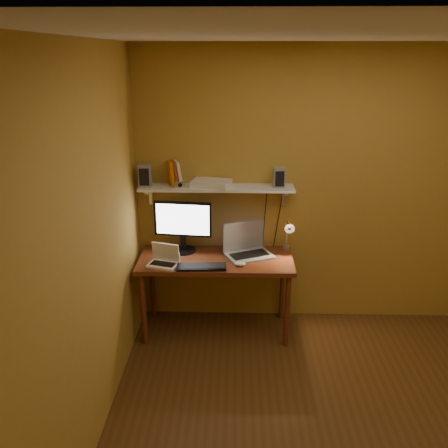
{
  "coord_description": "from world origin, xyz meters",
  "views": [
    {
      "loc": [
        -0.77,
        -2.66,
        2.51
      ],
      "look_at": [
        -0.87,
        1.18,
        1.12
      ],
      "focal_mm": 38.0,
      "sensor_mm": 36.0,
      "label": 1
    }
  ],
  "objects_px": {
    "desk": "(216,267)",
    "mouse": "(240,264)",
    "shelf_camera": "(180,184)",
    "laptop": "(247,246)",
    "netbook": "(164,259)",
    "speaker_left": "(145,176)",
    "speaker_right": "(279,177)",
    "desk_lamp": "(288,233)",
    "monitor": "(183,224)",
    "router": "(211,183)",
    "keyboard": "(202,267)",
    "wall_shelf": "(216,188)"
  },
  "relations": [
    {
      "from": "desk",
      "to": "mouse",
      "type": "height_order",
      "value": "mouse"
    },
    {
      "from": "desk",
      "to": "shelf_camera",
      "type": "distance_m",
      "value": 0.82
    },
    {
      "from": "laptop",
      "to": "shelf_camera",
      "type": "bearing_deg",
      "value": 152.66
    },
    {
      "from": "netbook",
      "to": "speaker_left",
      "type": "xyz_separation_m",
      "value": [
        -0.19,
        0.32,
        0.67
      ]
    },
    {
      "from": "desk",
      "to": "speaker_right",
      "type": "height_order",
      "value": "speaker_right"
    },
    {
      "from": "desk_lamp",
      "to": "speaker_left",
      "type": "height_order",
      "value": "speaker_left"
    },
    {
      "from": "netbook",
      "to": "monitor",
      "type": "bearing_deg",
      "value": 82.48
    },
    {
      "from": "netbook",
      "to": "shelf_camera",
      "type": "distance_m",
      "value": 0.68
    },
    {
      "from": "router",
      "to": "desk_lamp",
      "type": "bearing_deg",
      "value": -5.58
    },
    {
      "from": "desk",
      "to": "speaker_left",
      "type": "bearing_deg",
      "value": 164.58
    },
    {
      "from": "monitor",
      "to": "mouse",
      "type": "bearing_deg",
      "value": -24.41
    },
    {
      "from": "speaker_right",
      "to": "shelf_camera",
      "type": "relative_size",
      "value": 1.71
    },
    {
      "from": "keyboard",
      "to": "desk_lamp",
      "type": "distance_m",
      "value": 0.87
    },
    {
      "from": "wall_shelf",
      "to": "speaker_right",
      "type": "bearing_deg",
      "value": -1.09
    },
    {
      "from": "desk",
      "to": "desk_lamp",
      "type": "bearing_deg",
      "value": 10.81
    },
    {
      "from": "desk",
      "to": "monitor",
      "type": "height_order",
      "value": "monitor"
    },
    {
      "from": "netbook",
      "to": "desk_lamp",
      "type": "relative_size",
      "value": 0.79
    },
    {
      "from": "monitor",
      "to": "netbook",
      "type": "distance_m",
      "value": 0.4
    },
    {
      "from": "desk",
      "to": "laptop",
      "type": "distance_m",
      "value": 0.34
    },
    {
      "from": "desk",
      "to": "laptop",
      "type": "relative_size",
      "value": 2.87
    },
    {
      "from": "wall_shelf",
      "to": "mouse",
      "type": "distance_m",
      "value": 0.72
    },
    {
      "from": "mouse",
      "to": "shelf_camera",
      "type": "height_order",
      "value": "shelf_camera"
    },
    {
      "from": "wall_shelf",
      "to": "keyboard",
      "type": "height_order",
      "value": "wall_shelf"
    },
    {
      "from": "keyboard",
      "to": "monitor",
      "type": "bearing_deg",
      "value": 114.88
    },
    {
      "from": "keyboard",
      "to": "shelf_camera",
      "type": "xyz_separation_m",
      "value": [
        -0.21,
        0.35,
        0.64
      ]
    },
    {
      "from": "monitor",
      "to": "mouse",
      "type": "distance_m",
      "value": 0.67
    },
    {
      "from": "desk",
      "to": "monitor",
      "type": "relative_size",
      "value": 2.61
    },
    {
      "from": "wall_shelf",
      "to": "keyboard",
      "type": "xyz_separation_m",
      "value": [
        -0.12,
        -0.4,
        -0.6
      ]
    },
    {
      "from": "desk_lamp",
      "to": "speaker_left",
      "type": "distance_m",
      "value": 1.4
    },
    {
      "from": "wall_shelf",
      "to": "router",
      "type": "relative_size",
      "value": 4.17
    },
    {
      "from": "router",
      "to": "wall_shelf",
      "type": "bearing_deg",
      "value": -1.22
    },
    {
      "from": "monitor",
      "to": "router",
      "type": "xyz_separation_m",
      "value": [
        0.27,
        0.03,
        0.38
      ]
    },
    {
      "from": "monitor",
      "to": "speaker_left",
      "type": "relative_size",
      "value": 2.71
    },
    {
      "from": "netbook",
      "to": "router",
      "type": "distance_m",
      "value": 0.8
    },
    {
      "from": "mouse",
      "to": "speaker_right",
      "type": "relative_size",
      "value": 0.57
    },
    {
      "from": "keyboard",
      "to": "speaker_left",
      "type": "xyz_separation_m",
      "value": [
        -0.52,
        0.39,
        0.71
      ]
    },
    {
      "from": "laptop",
      "to": "netbook",
      "type": "height_order",
      "value": "laptop"
    },
    {
      "from": "netbook",
      "to": "speaker_right",
      "type": "bearing_deg",
      "value": 34.59
    },
    {
      "from": "wall_shelf",
      "to": "mouse",
      "type": "relative_size",
      "value": 14.07
    },
    {
      "from": "desk",
      "to": "monitor",
      "type": "xyz_separation_m",
      "value": [
        -0.31,
        0.16,
        0.36
      ]
    },
    {
      "from": "wall_shelf",
      "to": "speaker_left",
      "type": "xyz_separation_m",
      "value": [
        -0.64,
        -0.02,
        0.11
      ]
    },
    {
      "from": "laptop",
      "to": "speaker_left",
      "type": "height_order",
      "value": "speaker_left"
    },
    {
      "from": "netbook",
      "to": "shelf_camera",
      "type": "height_order",
      "value": "shelf_camera"
    },
    {
      "from": "desk",
      "to": "desk_lamp",
      "type": "height_order",
      "value": "desk_lamp"
    },
    {
      "from": "netbook",
      "to": "keyboard",
      "type": "bearing_deg",
      "value": 5.49
    },
    {
      "from": "desk_lamp",
      "to": "speaker_right",
      "type": "height_order",
      "value": "speaker_right"
    },
    {
      "from": "desk",
      "to": "netbook",
      "type": "distance_m",
      "value": 0.49
    },
    {
      "from": "speaker_left",
      "to": "keyboard",
      "type": "bearing_deg",
      "value": -38.73
    },
    {
      "from": "monitor",
      "to": "desk_lamp",
      "type": "height_order",
      "value": "monitor"
    },
    {
      "from": "wall_shelf",
      "to": "router",
      "type": "xyz_separation_m",
      "value": [
        -0.05,
        0.0,
        0.04
      ]
    }
  ]
}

